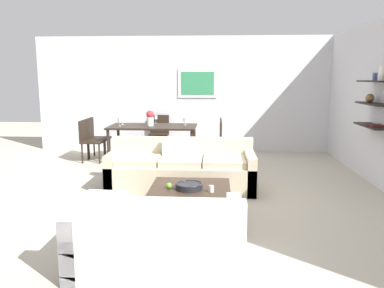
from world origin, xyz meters
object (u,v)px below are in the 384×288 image
(dining_table, at_px, (153,129))
(dining_chair_left_near, at_px, (89,138))
(dining_chair_head, at_px, (159,131))
(dining_chair_right_far, at_px, (215,136))
(wine_glass_left_far, at_px, (122,119))
(sofa_beige, at_px, (182,171))
(loveseat_white, at_px, (157,238))
(dining_chair_left_far, at_px, (95,135))
(wine_glass_right_far, at_px, (185,120))
(coffee_table, at_px, (190,202))
(apple_on_coffee_table, at_px, (169,186))
(dining_chair_right_near, at_px, (215,139))
(candle_jar, at_px, (211,189))
(wine_glass_head, at_px, (156,118))
(wine_glass_left_near, at_px, (120,120))
(centerpiece_vase, at_px, (150,118))
(decorative_bowl, at_px, (189,186))

(dining_table, xyz_separation_m, dining_chair_left_near, (-1.32, -0.21, -0.18))
(dining_chair_head, relative_size, dining_chair_left_near, 1.00)
(dining_chair_right_far, bearing_deg, wine_glass_left_far, -177.28)
(dining_chair_left_near, bearing_deg, dining_chair_head, 39.45)
(sofa_beige, bearing_deg, loveseat_white, -89.83)
(dining_chair_left_far, relative_size, wine_glass_right_far, 5.53)
(dining_chair_left_far, bearing_deg, loveseat_white, -66.43)
(dining_table, bearing_deg, dining_chair_left_near, -170.92)
(coffee_table, xyz_separation_m, apple_on_coffee_table, (-0.26, -0.04, 0.23))
(dining_chair_right_near, xyz_separation_m, wine_glass_right_far, (-0.64, 0.33, 0.35))
(dining_chair_right_far, distance_m, dining_chair_left_near, 2.67)
(candle_jar, xyz_separation_m, dining_chair_left_near, (-2.61, 3.25, 0.08))
(wine_glass_head, relative_size, wine_glass_right_far, 1.11)
(dining_chair_right_near, relative_size, dining_chair_left_near, 1.00)
(wine_glass_right_far, bearing_deg, apple_on_coffee_table, -88.72)
(apple_on_coffee_table, bearing_deg, dining_chair_left_far, 120.21)
(dining_chair_left_near, bearing_deg, coffee_table, -52.97)
(dining_chair_head, relative_size, dining_chair_right_near, 1.00)
(apple_on_coffee_table, height_order, wine_glass_right_far, wine_glass_right_far)
(candle_jar, distance_m, dining_chair_right_far, 3.67)
(candle_jar, xyz_separation_m, wine_glass_right_far, (-0.61, 3.58, 0.44))
(wine_glass_left_near, bearing_deg, wine_glass_head, 37.73)
(apple_on_coffee_table, bearing_deg, dining_table, 102.70)
(dining_chair_head, xyz_separation_m, dining_chair_right_far, (1.32, -0.66, 0.00))
(dining_chair_right_far, relative_size, wine_glass_left_far, 5.46)
(loveseat_white, distance_m, centerpiece_vase, 4.77)
(dining_chair_left_near, xyz_separation_m, wine_glass_head, (1.32, 0.62, 0.37))
(decorative_bowl, xyz_separation_m, wine_glass_right_far, (-0.33, 3.48, 0.44))
(dining_chair_head, distance_m, centerpiece_vase, 0.99)
(decorative_bowl, height_order, apple_on_coffee_table, decorative_bowl)
(dining_chair_left_near, distance_m, wine_glass_left_near, 0.74)
(coffee_table, bearing_deg, dining_chair_right_far, 85.12)
(sofa_beige, distance_m, coffee_table, 1.28)
(wine_glass_head, bearing_deg, decorative_bowl, -74.99)
(dining_chair_right_far, relative_size, wine_glass_right_far, 5.53)
(loveseat_white, relative_size, wine_glass_left_far, 9.72)
(dining_chair_right_far, relative_size, dining_chair_left_near, 1.00)
(decorative_bowl, bearing_deg, wine_glass_left_far, 115.92)
(wine_glass_left_near, bearing_deg, decorative_bowl, -62.49)
(loveseat_white, distance_m, apple_on_coffee_table, 1.32)
(apple_on_coffee_table, xyz_separation_m, wine_glass_left_far, (-1.43, 3.47, 0.45))
(candle_jar, height_order, apple_on_coffee_table, candle_jar)
(centerpiece_vase, bearing_deg, wine_glass_right_far, 10.69)
(apple_on_coffee_table, distance_m, dining_table, 3.45)
(decorative_bowl, distance_m, wine_glass_left_near, 3.68)
(dining_chair_right_near, xyz_separation_m, wine_glass_head, (-1.32, 0.62, 0.37))
(sofa_beige, relative_size, centerpiece_vase, 7.12)
(dining_table, relative_size, wine_glass_right_far, 11.49)
(coffee_table, distance_m, wine_glass_left_far, 3.89)
(loveseat_white, height_order, dining_chair_right_near, dining_chair_right_near)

